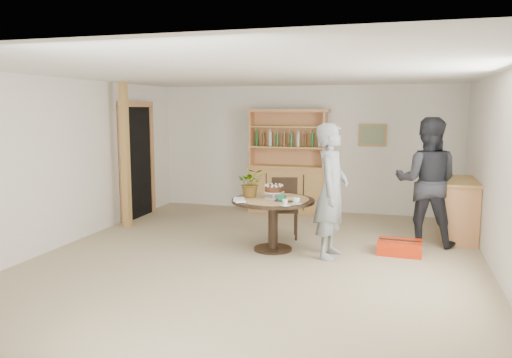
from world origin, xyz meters
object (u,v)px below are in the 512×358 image
Objects in this scene: dining_table at (273,209)px; red_suitcase at (400,247)px; sideboard at (458,209)px; adult_person at (427,182)px; dining_chair at (284,204)px; hutch at (288,178)px; teen_boy at (331,191)px.

red_suitcase is (1.78, 0.29, -0.50)m from dining_table.
adult_person is at bearing -133.80° from sideboard.
red_suitcase is (1.80, -0.54, -0.43)m from dining_chair.
red_suitcase is at bearing -48.35° from hutch.
teen_boy reaches higher than dining_chair.
hutch reaches higher than red_suitcase.
dining_chair reaches higher than red_suitcase.
dining_table is at bearing -167.70° from red_suitcase.
dining_table is at bearing -150.76° from sideboard.
dining_table reaches higher than red_suitcase.
adult_person is (1.28, 1.05, 0.03)m from teen_boy.
dining_chair reaches higher than dining_table.
adult_person is at bearing 65.05° from red_suitcase.
adult_person is (2.15, 0.12, 0.43)m from dining_chair.
adult_person reaches higher than teen_boy.
adult_person reaches higher than red_suitcase.
hutch is 3.28× the size of red_suitcase.
teen_boy is 0.96× the size of adult_person.
teen_boy reaches higher than red_suitcase.
red_suitcase is (2.17, -2.44, -0.59)m from hutch.
hutch reaches higher than teen_boy.
dining_table is at bearing 88.68° from teen_boy.
red_suitcase is (-0.35, -0.66, -0.86)m from adult_person.
hutch is 3.32m from red_suitcase.
hutch is 1.06× the size of adult_person.
dining_table is 1.93× the size of red_suitcase.
dining_chair is at bearing -166.18° from sideboard.
teen_boy is at bearing -66.33° from hutch.
hutch reaches higher than sideboard.
teen_boy is at bearing 43.54° from adult_person.
red_suitcase is at bearing -30.83° from dining_chair.
red_suitcase is at bearing -62.13° from teen_boy.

